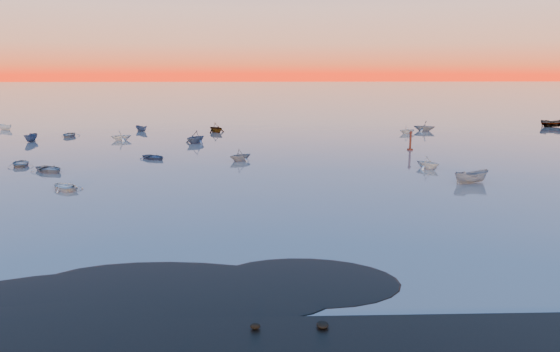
{
  "coord_description": "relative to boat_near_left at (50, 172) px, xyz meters",
  "views": [
    {
      "loc": [
        0.05,
        -28.5,
        12.48
      ],
      "look_at": [
        1.93,
        28.0,
        0.99
      ],
      "focal_mm": 35.0,
      "sensor_mm": 36.0,
      "label": 1
    }
  ],
  "objects": [
    {
      "name": "boat_near_left",
      "position": [
        0.0,
        0.0,
        0.0
      ],
      "size": [
        4.29,
        4.6,
        1.11
      ],
      "primitive_type": "imported",
      "rotation": [
        0.0,
        0.0,
        0.87
      ],
      "color": "gray",
      "rests_on": "ground"
    },
    {
      "name": "ground",
      "position": [
        25.35,
        63.69,
        0.0
      ],
      "size": [
        600.0,
        600.0,
        0.0
      ],
      "primitive_type": "plane",
      "color": "slate",
      "rests_on": "ground"
    },
    {
      "name": "channel_marker",
      "position": [
        47.62,
        15.47,
        1.23
      ],
      "size": [
        0.88,
        0.88,
        3.12
      ],
      "color": "#43170E",
      "rests_on": "ground"
    },
    {
      "name": "boat_near_center",
      "position": [
        47.98,
        -7.89,
        0.0
      ],
      "size": [
        2.46,
        4.26,
        1.39
      ],
      "primitive_type": "imported",
      "rotation": [
        0.0,
        0.0,
        1.77
      ],
      "color": "gray",
      "rests_on": "ground"
    },
    {
      "name": "moored_fleet",
      "position": [
        25.35,
        16.69,
        0.0
      ],
      "size": [
        124.0,
        58.0,
        1.2
      ],
      "primitive_type": null,
      "color": "white",
      "rests_on": "ground"
    },
    {
      "name": "mud_lobes",
      "position": [
        25.35,
        -37.31,
        0.01
      ],
      "size": [
        140.0,
        6.0,
        0.07
      ],
      "primitive_type": null,
      "color": "black",
      "rests_on": "ground"
    }
  ]
}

